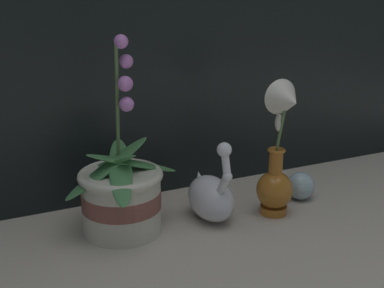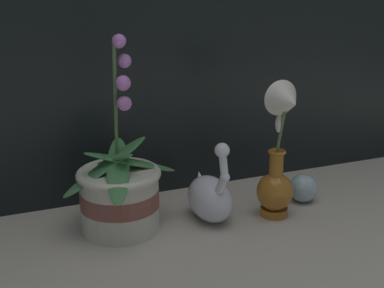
{
  "view_description": "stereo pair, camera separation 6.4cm",
  "coord_description": "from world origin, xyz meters",
  "px_view_note": "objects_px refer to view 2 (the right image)",
  "views": [
    {
      "loc": [
        -0.55,
        -0.95,
        0.58
      ],
      "look_at": [
        -0.04,
        0.15,
        0.18
      ],
      "focal_mm": 50.0,
      "sensor_mm": 36.0,
      "label": 1
    },
    {
      "loc": [
        -0.49,
        -0.98,
        0.58
      ],
      "look_at": [
        -0.04,
        0.15,
        0.18
      ],
      "focal_mm": 50.0,
      "sensor_mm": 36.0,
      "label": 2
    }
  ],
  "objects_px": {
    "orchid_potted_plant": "(120,192)",
    "swan_figurine": "(210,196)",
    "glass_sphere": "(303,188)",
    "blue_vase": "(279,162)"
  },
  "relations": [
    {
      "from": "swan_figurine",
      "to": "blue_vase",
      "type": "bearing_deg",
      "value": -18.44
    },
    {
      "from": "orchid_potted_plant",
      "to": "blue_vase",
      "type": "distance_m",
      "value": 0.38
    },
    {
      "from": "orchid_potted_plant",
      "to": "blue_vase",
      "type": "bearing_deg",
      "value": -12.09
    },
    {
      "from": "glass_sphere",
      "to": "swan_figurine",
      "type": "bearing_deg",
      "value": -179.1
    },
    {
      "from": "blue_vase",
      "to": "swan_figurine",
      "type": "bearing_deg",
      "value": 161.56
    },
    {
      "from": "glass_sphere",
      "to": "blue_vase",
      "type": "bearing_deg",
      "value": -153.29
    },
    {
      "from": "orchid_potted_plant",
      "to": "swan_figurine",
      "type": "xyz_separation_m",
      "value": [
        0.21,
        -0.03,
        -0.03
      ]
    },
    {
      "from": "orchid_potted_plant",
      "to": "swan_figurine",
      "type": "distance_m",
      "value": 0.22
    },
    {
      "from": "blue_vase",
      "to": "glass_sphere",
      "type": "relative_size",
      "value": 4.59
    },
    {
      "from": "blue_vase",
      "to": "orchid_potted_plant",
      "type": "bearing_deg",
      "value": 167.91
    }
  ]
}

